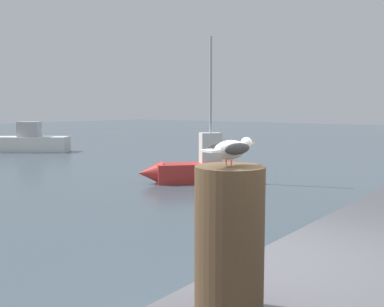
{
  "coord_description": "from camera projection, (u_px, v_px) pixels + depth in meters",
  "views": [
    {
      "loc": [
        -2.68,
        -1.68,
        2.44
      ],
      "look_at": [
        -0.75,
        -0.17,
        2.18
      ],
      "focal_mm": 41.96,
      "sensor_mm": 36.0,
      "label": 1
    }
  ],
  "objects": [
    {
      "name": "mooring_post",
      "position": [
        229.0,
        242.0,
        2.36
      ],
      "size": [
        0.37,
        0.37,
        0.8
      ],
      "primitive_type": "cylinder",
      "color": "#4C3823",
      "rests_on": "harbor_quay"
    },
    {
      "name": "boat_white",
      "position": [
        16.0,
        143.0,
        24.29
      ],
      "size": [
        4.24,
        5.1,
        1.74
      ],
      "color": "silver",
      "rests_on": "ground_plane"
    },
    {
      "name": "boat_red",
      "position": [
        190.0,
        168.0,
        14.48
      ],
      "size": [
        2.99,
        2.73,
        4.7
      ],
      "color": "#B72D28",
      "rests_on": "ground_plane"
    },
    {
      "name": "seagull",
      "position": [
        231.0,
        149.0,
        2.32
      ],
      "size": [
        0.39,
        0.17,
        0.14
      ],
      "color": "tan",
      "rests_on": "mooring_post"
    }
  ]
}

